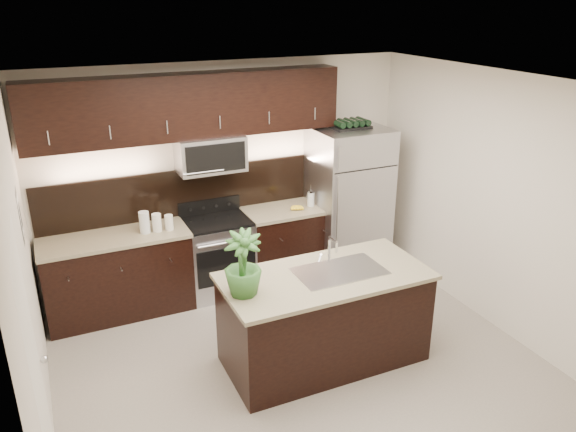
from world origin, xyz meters
The scene contains 12 objects.
ground centered at (0.00, 0.00, 0.00)m, with size 4.50×4.50×0.00m, color gray.
room_walls centered at (-0.11, -0.04, 1.70)m, with size 4.52×4.02×2.71m.
counter_run centered at (-0.46, 1.69, 0.47)m, with size 3.51×0.65×0.94m.
upper_fixtures centered at (-0.43, 1.84, 2.14)m, with size 3.49×0.40×1.66m.
island centered at (0.25, -0.06, 0.47)m, with size 1.96×0.96×0.94m.
sink_faucet centered at (0.40, -0.05, 0.96)m, with size 0.84×0.50×0.28m.
refrigerator centered at (1.47, 1.63, 0.94)m, with size 0.90×0.81×1.87m, color #B2B2B7.
wine_rack centered at (1.47, 1.63, 1.92)m, with size 0.46×0.29×0.11m.
plant centered at (-0.57, -0.09, 1.23)m, with size 0.33×0.33×0.58m, color #2D5D25.
canisters centered at (-0.98, 1.63, 1.05)m, with size 0.36×0.13×0.24m.
french_press centered at (0.95, 1.64, 1.04)m, with size 0.09×0.09×0.26m.
bananas centered at (0.70, 1.61, 0.97)m, with size 0.17×0.13×0.05m, color yellow.
Camera 1 is at (-2.01, -4.17, 3.37)m, focal length 35.00 mm.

